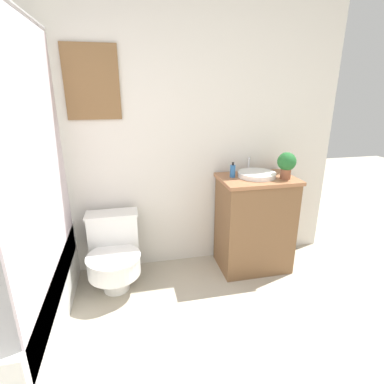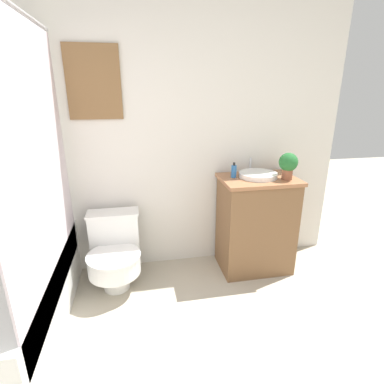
{
  "view_description": "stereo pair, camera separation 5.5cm",
  "coord_description": "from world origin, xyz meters",
  "px_view_note": "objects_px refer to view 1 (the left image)",
  "views": [
    {
      "loc": [
        -0.13,
        -0.24,
        1.57
      ],
      "look_at": [
        0.33,
        1.84,
        0.84
      ],
      "focal_mm": 28.0,
      "sensor_mm": 36.0,
      "label": 1
    },
    {
      "loc": [
        -0.07,
        -0.25,
        1.57
      ],
      "look_at": [
        0.33,
        1.84,
        0.84
      ],
      "focal_mm": 28.0,
      "sensor_mm": 36.0,
      "label": 2
    }
  ],
  "objects_px": {
    "sink": "(257,174)",
    "soap_bottle": "(233,171)",
    "potted_plant": "(287,163)",
    "toilet": "(114,252)"
  },
  "relations": [
    {
      "from": "sink",
      "to": "soap_bottle",
      "type": "bearing_deg",
      "value": 170.99
    },
    {
      "from": "sink",
      "to": "potted_plant",
      "type": "relative_size",
      "value": 1.61
    },
    {
      "from": "soap_bottle",
      "to": "potted_plant",
      "type": "distance_m",
      "value": 0.45
    },
    {
      "from": "toilet",
      "to": "sink",
      "type": "distance_m",
      "value": 1.37
    },
    {
      "from": "sink",
      "to": "soap_bottle",
      "type": "xyz_separation_m",
      "value": [
        -0.21,
        0.03,
        0.03
      ]
    },
    {
      "from": "soap_bottle",
      "to": "potted_plant",
      "type": "height_order",
      "value": "potted_plant"
    },
    {
      "from": "toilet",
      "to": "sink",
      "type": "relative_size",
      "value": 1.67
    },
    {
      "from": "toilet",
      "to": "soap_bottle",
      "type": "relative_size",
      "value": 4.66
    },
    {
      "from": "sink",
      "to": "potted_plant",
      "type": "xyz_separation_m",
      "value": [
        0.21,
        -0.11,
        0.11
      ]
    },
    {
      "from": "potted_plant",
      "to": "sink",
      "type": "bearing_deg",
      "value": 152.49
    }
  ]
}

